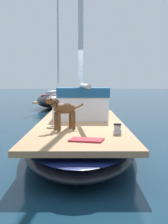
{
  "coord_description": "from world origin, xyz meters",
  "views": [
    {
      "loc": [
        -0.6,
        -7.91,
        1.68
      ],
      "look_at": [
        0.0,
        -1.0,
        1.01
      ],
      "focal_mm": 52.05,
      "sensor_mm": 36.0,
      "label": 1
    }
  ],
  "objects_px": {
    "deck_towel": "(87,140)",
    "moored_boat_far_astern": "(57,99)",
    "deck_winch": "(117,129)",
    "dog_brown": "(63,110)",
    "coiled_rope": "(54,127)",
    "sailboat_main": "(81,135)"
  },
  "relations": [
    {
      "from": "dog_brown",
      "to": "moored_boat_far_astern",
      "type": "xyz_separation_m",
      "value": [
        -0.1,
        14.44,
        -0.55
      ]
    },
    {
      "from": "sailboat_main",
      "to": "moored_boat_far_astern",
      "type": "height_order",
      "value": "moored_boat_far_astern"
    },
    {
      "from": "deck_towel",
      "to": "moored_boat_far_astern",
      "type": "xyz_separation_m",
      "value": [
        -0.47,
        15.72,
        -0.14
      ]
    },
    {
      "from": "deck_winch",
      "to": "deck_towel",
      "type": "relative_size",
      "value": 0.38
    },
    {
      "from": "deck_winch",
      "to": "deck_towel",
      "type": "distance_m",
      "value": 0.89
    },
    {
      "from": "sailboat_main",
      "to": "dog_brown",
      "type": "distance_m",
      "value": 1.49
    },
    {
      "from": "sailboat_main",
      "to": "deck_towel",
      "type": "relative_size",
      "value": 13.25
    },
    {
      "from": "sailboat_main",
      "to": "dog_brown",
      "type": "xyz_separation_m",
      "value": [
        -0.46,
        -1.2,
        0.75
      ]
    },
    {
      "from": "dog_brown",
      "to": "sailboat_main",
      "type": "bearing_deg",
      "value": 69.21
    },
    {
      "from": "dog_brown",
      "to": "deck_towel",
      "type": "relative_size",
      "value": 1.51
    },
    {
      "from": "deck_winch",
      "to": "deck_towel",
      "type": "xyz_separation_m",
      "value": [
        -0.65,
        -0.61,
        -0.08
      ]
    },
    {
      "from": "dog_brown",
      "to": "deck_winch",
      "type": "xyz_separation_m",
      "value": [
        1.02,
        -0.67,
        -0.32
      ]
    },
    {
      "from": "deck_towel",
      "to": "moored_boat_far_astern",
      "type": "relative_size",
      "value": 0.07
    },
    {
      "from": "sailboat_main",
      "to": "deck_winch",
      "type": "relative_size",
      "value": 35.34
    },
    {
      "from": "dog_brown",
      "to": "coiled_rope",
      "type": "height_order",
      "value": "dog_brown"
    },
    {
      "from": "moored_boat_far_astern",
      "to": "dog_brown",
      "type": "bearing_deg",
      "value": -89.59
    },
    {
      "from": "dog_brown",
      "to": "coiled_rope",
      "type": "distance_m",
      "value": 0.51
    },
    {
      "from": "deck_winch",
      "to": "deck_towel",
      "type": "height_order",
      "value": "deck_winch"
    },
    {
      "from": "moored_boat_far_astern",
      "to": "deck_winch",
      "type": "bearing_deg",
      "value": -85.75
    },
    {
      "from": "coiled_rope",
      "to": "moored_boat_far_astern",
      "type": "distance_m",
      "value": 14.18
    },
    {
      "from": "deck_winch",
      "to": "moored_boat_far_astern",
      "type": "height_order",
      "value": "moored_boat_far_astern"
    },
    {
      "from": "deck_towel",
      "to": "moored_boat_far_astern",
      "type": "distance_m",
      "value": 15.73
    }
  ]
}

